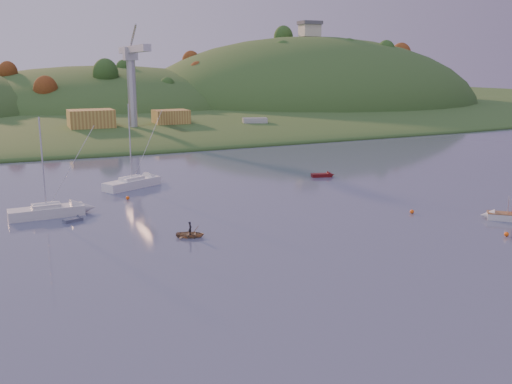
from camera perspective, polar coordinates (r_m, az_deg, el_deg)
name	(u,v)px	position (r m, az deg, el deg)	size (l,w,h in m)	color
ground	(493,341)	(42.73, 22.64, -13.63)	(500.00, 500.00, 0.00)	#353A57
far_shore	(73,109)	(257.88, -17.80, 7.95)	(620.00, 220.00, 1.50)	#2A4A1D
shore_slope	(98,122)	(193.64, -15.53, 6.75)	(640.00, 150.00, 7.00)	#2A4A1D
hill_center	(105,111)	(239.49, -14.84, 7.82)	(140.00, 120.00, 36.00)	#2A4A1D
hill_right	(308,107)	(253.70, 5.24, 8.43)	(150.00, 130.00, 60.00)	#2A4A1D
hilltop_house	(310,28)	(253.51, 5.40, 15.98)	(9.00, 7.00, 6.45)	beige
hillside_trees	(89,117)	(213.36, -16.37, 7.20)	(280.00, 50.00, 32.00)	#294E1C
wharf	(144,132)	(152.41, -11.16, 5.96)	(42.00, 16.00, 2.40)	slate
shed_west	(91,119)	(150.67, -16.16, 7.00)	(11.00, 8.00, 4.80)	olive
shed_east	(171,117)	(155.99, -8.50, 7.38)	(9.00, 7.00, 4.00)	olive
dock_crane	(132,69)	(147.29, -12.26, 11.92)	(3.20, 28.00, 20.30)	#B7B7BC
fishing_boat	(504,214)	(74.50, 23.58, -2.02)	(5.07, 4.71, 3.37)	silver
sailboat_near	(46,211)	(74.21, -20.22, -1.77)	(8.89, 3.02, 12.19)	silver
sailboat_far	(132,183)	(88.22, -12.30, 0.93)	(9.33, 6.57, 12.60)	white
canoe	(190,234)	(62.10, -6.58, -4.22)	(2.19, 3.07, 0.64)	#987953
paddler	(190,230)	(61.98, -6.59, -3.85)	(0.54, 0.35, 1.47)	black
red_tender	(326,175)	(95.53, 6.99, 1.69)	(4.09, 2.30, 1.32)	#520B0E
grey_dinghy	(77,219)	(71.37, -17.51, -2.60)	(2.78, 1.84, 0.97)	#51586B
work_vessel	(255,127)	(158.10, -0.12, 6.50)	(16.36, 9.44, 3.97)	slate
buoy_0	(506,234)	(67.66, 23.76, -3.88)	(0.50, 0.50, 0.50)	#FF5B0D
buoy_1	(412,212)	(73.96, 15.33, -1.90)	(0.50, 0.50, 0.50)	#FF5B0D
buoy_2	(128,198)	(80.62, -12.72, -0.58)	(0.50, 0.50, 0.50)	#FF5B0D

